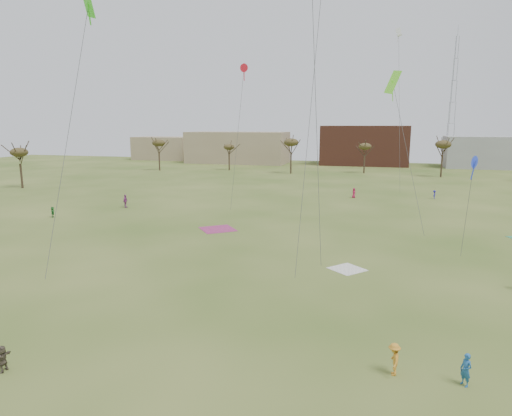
# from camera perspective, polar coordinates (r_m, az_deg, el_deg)

# --- Properties ---
(ground) EXTENTS (260.00, 260.00, 0.00)m
(ground) POSITION_cam_1_polar(r_m,az_deg,el_deg) (27.73, -6.95, -15.81)
(ground) COLOR #355119
(ground) RESTS_ON ground
(flyer_near_right) EXTENTS (0.67, 0.71, 1.64)m
(flyer_near_right) POSITION_cam_1_polar(r_m,az_deg,el_deg) (24.61, 25.45, -18.34)
(flyer_near_right) COLOR #1F5792
(flyer_near_right) RESTS_ON ground
(spectator_fore_c) EXTENTS (0.45, 1.30, 1.39)m
(spectator_fore_c) POSITION_cam_1_polar(r_m,az_deg,el_deg) (26.87, -29.90, -16.50)
(spectator_fore_c) COLOR brown
(spectator_fore_c) RESTS_ON ground
(flyer_mid_b) EXTENTS (0.67, 1.11, 1.67)m
(flyer_mid_b) POSITION_cam_1_polar(r_m,az_deg,el_deg) (24.28, 17.38, -18.11)
(flyer_mid_b) COLOR orange
(flyer_mid_b) RESTS_ON ground
(spectator_mid_d) EXTENTS (0.60, 1.20, 1.98)m
(spectator_mid_d) POSITION_cam_1_polar(r_m,az_deg,el_deg) (69.43, -16.50, 0.86)
(spectator_mid_d) COLOR #973F8C
(spectator_mid_d) RESTS_ON ground
(flyer_far_a) EXTENTS (1.14, 1.31, 1.43)m
(flyer_far_a) POSITION_cam_1_polar(r_m,az_deg,el_deg) (65.70, -24.75, -0.47)
(flyer_far_a) COLOR #297C31
(flyer_far_a) RESTS_ON ground
(flyer_far_b) EXTENTS (0.84, 0.98, 1.69)m
(flyer_far_b) POSITION_cam_1_polar(r_m,az_deg,el_deg) (77.38, 12.51, 1.91)
(flyer_far_b) COLOR #A41C43
(flyer_far_b) RESTS_ON ground
(flyer_far_c) EXTENTS (0.76, 1.05, 1.46)m
(flyer_far_c) POSITION_cam_1_polar(r_m,az_deg,el_deg) (80.34, 22.00, 1.62)
(flyer_far_c) COLOR navy
(flyer_far_c) RESTS_ON ground
(blanket_cream) EXTENTS (3.62, 3.62, 0.03)m
(blanket_cream) POSITION_cam_1_polar(r_m,az_deg,el_deg) (39.45, 11.68, -7.75)
(blanket_cream) COLOR white
(blanket_cream) RESTS_ON ground
(blanket_plum) EXTENTS (5.33, 5.33, 0.03)m
(blanket_plum) POSITION_cam_1_polar(r_m,az_deg,el_deg) (53.19, -4.96, -2.74)
(blanket_plum) COLOR #9D3067
(blanket_plum) RESTS_ON ground
(kites_aloft) EXTENTS (54.07, 72.19, 27.72)m
(kites_aloft) POSITION_cam_1_polar(r_m,az_deg,el_deg) (46.21, 12.14, 23.76)
(kites_aloft) COLOR #EC4A7E
(kites_aloft) RESTS_ON ground
(tree_line) EXTENTS (117.44, 49.32, 8.91)m
(tree_line) POSITION_cam_1_polar(r_m,az_deg,el_deg) (102.87, 8.64, 7.67)
(tree_line) COLOR #3A2B1E
(tree_line) RESTS_ON ground
(building_tan) EXTENTS (32.00, 14.00, 10.00)m
(building_tan) POSITION_cam_1_polar(r_m,az_deg,el_deg) (145.11, -2.39, 7.81)
(building_tan) COLOR #937F60
(building_tan) RESTS_ON ground
(building_brick) EXTENTS (26.00, 16.00, 12.00)m
(building_brick) POSITION_cam_1_polar(r_m,az_deg,el_deg) (143.06, 13.83, 7.87)
(building_brick) COLOR brown
(building_brick) RESTS_ON ground
(building_grey) EXTENTS (24.00, 12.00, 9.00)m
(building_grey) POSITION_cam_1_polar(r_m,az_deg,el_deg) (144.27, 27.88, 6.37)
(building_grey) COLOR gray
(building_grey) RESTS_ON ground
(building_tan_west) EXTENTS (20.00, 12.00, 8.00)m
(building_tan_west) POSITION_cam_1_polar(r_m,az_deg,el_deg) (163.20, -11.77, 7.57)
(building_tan_west) COLOR #937F60
(building_tan_west) RESTS_ON ground
(radio_tower) EXTENTS (1.51, 1.72, 41.00)m
(radio_tower) POSITION_cam_1_polar(r_m,az_deg,el_deg) (149.38, 23.99, 12.45)
(radio_tower) COLOR #9EA3A8
(radio_tower) RESTS_ON ground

